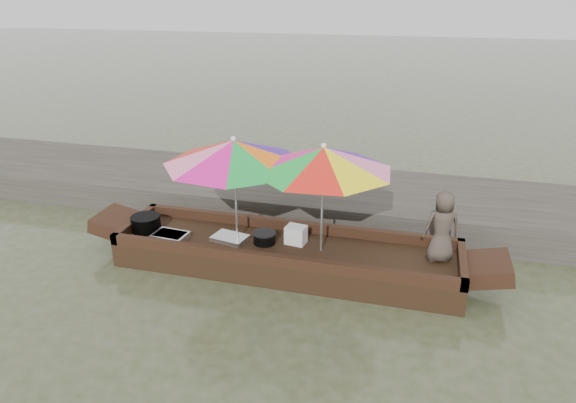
% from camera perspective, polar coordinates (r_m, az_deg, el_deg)
% --- Properties ---
extents(water, '(80.00, 80.00, 0.00)m').
position_cam_1_polar(water, '(7.46, -0.20, -7.39)').
color(water, '#363C20').
rests_on(water, ground).
extents(dock, '(22.00, 2.20, 0.50)m').
position_cam_1_polar(dock, '(9.28, 3.36, 0.54)').
color(dock, '#2D2B26').
rests_on(dock, ground).
extents(boat_hull, '(4.86, 1.20, 0.35)m').
position_cam_1_polar(boat_hull, '(7.38, -0.20, -6.22)').
color(boat_hull, black).
rests_on(boat_hull, water).
extents(cooking_pot, '(0.44, 0.44, 0.23)m').
position_cam_1_polar(cooking_pot, '(8.01, -15.51, -2.34)').
color(cooking_pot, black).
rests_on(cooking_pot, boat_hull).
extents(tray_crayfish, '(0.52, 0.38, 0.09)m').
position_cam_1_polar(tray_crayfish, '(7.67, -12.94, -3.80)').
color(tray_crayfish, silver).
rests_on(tray_crayfish, boat_hull).
extents(tray_scallop, '(0.55, 0.43, 0.06)m').
position_cam_1_polar(tray_scallop, '(7.51, -6.48, -4.05)').
color(tray_scallop, silver).
rests_on(tray_scallop, boat_hull).
extents(charcoal_grill, '(0.32, 0.32, 0.15)m').
position_cam_1_polar(charcoal_grill, '(7.37, -2.64, -4.09)').
color(charcoal_grill, black).
rests_on(charcoal_grill, boat_hull).
extents(supply_bag, '(0.31, 0.26, 0.26)m').
position_cam_1_polar(supply_bag, '(7.33, 0.89, -3.72)').
color(supply_bag, silver).
rests_on(supply_bag, boat_hull).
extents(vendor, '(0.56, 0.45, 0.99)m').
position_cam_1_polar(vendor, '(7.03, 16.76, -2.68)').
color(vendor, '#3E352D').
rests_on(vendor, boat_hull).
extents(umbrella_bow, '(2.39, 2.39, 1.55)m').
position_cam_1_polar(umbrella_bow, '(7.18, -5.86, 1.21)').
color(umbrella_bow, '#4414A5').
rests_on(umbrella_bow, boat_hull).
extents(umbrella_stern, '(2.36, 2.36, 1.55)m').
position_cam_1_polar(umbrella_stern, '(6.86, 3.83, 0.24)').
color(umbrella_stern, pink).
rests_on(umbrella_stern, boat_hull).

